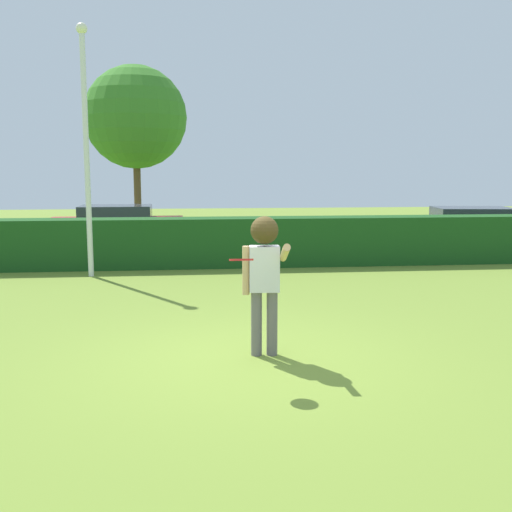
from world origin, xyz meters
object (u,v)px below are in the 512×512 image
Objects in this scene: person at (264,266)px; lamppost at (86,138)px; parked_car_red at (116,223)px; maple_tree at (135,117)px; parked_car_silver at (472,226)px; frisbee at (241,260)px.

person is 0.33× the size of lamppost.
lamppost is 6.21m from parked_car_red.
maple_tree reaches higher than parked_car_red.
maple_tree is at bearing 89.22° from lamppost.
lamppost is 11.48m from parked_car_silver.
lamppost is at bearing -90.78° from maple_tree.
maple_tree is at bearing 98.56° from frisbee.
lamppost is (-3.17, 6.21, 1.88)m from person.
person is at bearing 65.82° from frisbee.
parked_car_red is (-0.11, 5.74, -2.36)m from lamppost.
frisbee is 0.06× the size of parked_car_silver.
parked_car_red is (-3.29, 11.95, -0.47)m from person.
frisbee is 18.18m from maple_tree.
person is at bearing -74.63° from parked_car_red.
parked_car_red is 10.97m from parked_car_silver.
person is 12.40m from parked_car_red.
frisbee is at bearing -81.44° from maple_tree.
parked_car_red is at bearing -92.96° from maple_tree.
maple_tree is at bearing 87.04° from parked_car_red.
parked_car_silver is (10.65, 3.59, -2.36)m from lamppost.
frisbee is 0.04× the size of maple_tree.
lamppost reaches higher than person.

